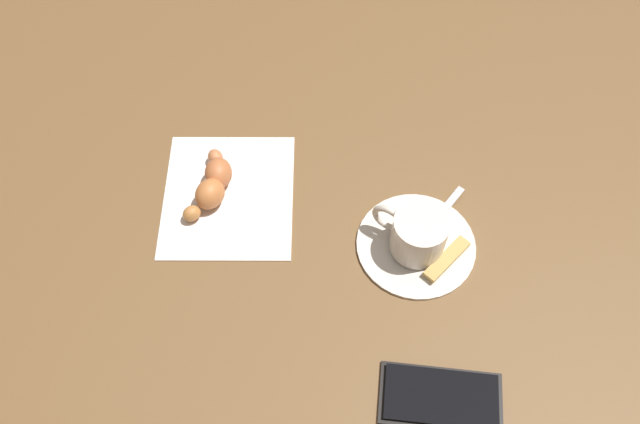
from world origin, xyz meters
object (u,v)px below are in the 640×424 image
at_px(espresso_cup, 417,233).
at_px(croissant, 213,184).
at_px(sugar_packet, 447,259).
at_px(saucer, 416,244).
at_px(cell_phone, 441,398).
at_px(napkin, 228,195).
at_px(teaspoon, 421,234).

xyz_separation_m(espresso_cup, croissant, (-0.25, 0.06, -0.02)).
height_order(espresso_cup, sugar_packet, espresso_cup).
relative_size(saucer, cell_phone, 1.08).
bearing_deg(cell_phone, saucer, 97.86).
distance_m(napkin, croissant, 0.03).
bearing_deg(saucer, teaspoon, 64.68).
bearing_deg(espresso_cup, teaspoon, 61.44).
relative_size(saucer, croissant, 1.25).
xyz_separation_m(saucer, sugar_packet, (0.04, -0.02, 0.01)).
distance_m(sugar_packet, croissant, 0.30).
xyz_separation_m(saucer, croissant, (-0.26, 0.06, 0.02)).
height_order(saucer, sugar_packet, sugar_packet).
distance_m(saucer, espresso_cup, 0.03).
distance_m(sugar_packet, cell_phone, 0.16).
xyz_separation_m(sugar_packet, croissant, (-0.29, 0.08, 0.01)).
distance_m(saucer, napkin, 0.24).
height_order(espresso_cup, cell_phone, espresso_cup).
distance_m(teaspoon, sugar_packet, 0.04).
xyz_separation_m(sugar_packet, napkin, (-0.27, 0.08, -0.01)).
distance_m(espresso_cup, cell_phone, 0.19).
height_order(espresso_cup, napkin, espresso_cup).
relative_size(sugar_packet, croissant, 0.61).
bearing_deg(sugar_packet, espresso_cup, 104.81).
bearing_deg(napkin, espresso_cup, -14.03).
xyz_separation_m(espresso_cup, sugar_packet, (0.04, -0.02, -0.02)).
xyz_separation_m(croissant, cell_phone, (0.28, -0.24, -0.02)).
bearing_deg(saucer, sugar_packet, -30.90).
bearing_deg(croissant, napkin, -11.70).
xyz_separation_m(napkin, croissant, (-0.02, 0.00, 0.02)).
bearing_deg(saucer, cell_phone, -82.14).
distance_m(espresso_cup, croissant, 0.26).
distance_m(espresso_cup, napkin, 0.24).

